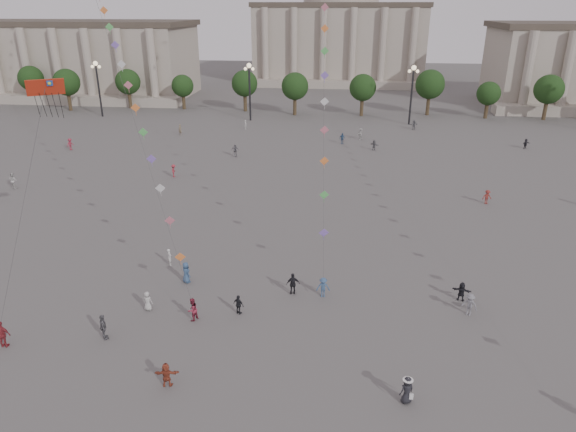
# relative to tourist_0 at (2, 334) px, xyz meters

# --- Properties ---
(ground) EXTENTS (360.00, 360.00, 0.00)m
(ground) POSITION_rel_tourist_0_xyz_m (17.70, 1.57, -0.96)
(ground) COLOR #4E4C49
(ground) RESTS_ON ground
(hall_west) EXTENTS (84.00, 26.22, 17.20)m
(hall_west) POSITION_rel_tourist_0_xyz_m (-57.30, 95.46, 7.47)
(hall_west) COLOR #A39988
(hall_west) RESTS_ON ground
(hall_central) EXTENTS (48.30, 34.30, 35.50)m
(hall_central) POSITION_rel_tourist_0_xyz_m (17.70, 130.79, 13.27)
(hall_central) COLOR #A39988
(hall_central) RESTS_ON ground
(tree_row) EXTENTS (137.12, 5.12, 8.00)m
(tree_row) POSITION_rel_tourist_0_xyz_m (17.70, 79.57, 4.44)
(tree_row) COLOR #3A2D1D
(tree_row) RESTS_ON ground
(lamp_post_far_west) EXTENTS (2.00, 0.90, 10.65)m
(lamp_post_far_west) POSITION_rel_tourist_0_xyz_m (-27.30, 71.57, 6.39)
(lamp_post_far_west) COLOR #262628
(lamp_post_far_west) RESTS_ON ground
(lamp_post_mid_west) EXTENTS (2.00, 0.90, 10.65)m
(lamp_post_mid_west) POSITION_rel_tourist_0_xyz_m (2.70, 71.57, 6.39)
(lamp_post_mid_west) COLOR #262628
(lamp_post_mid_west) RESTS_ON ground
(lamp_post_mid_east) EXTENTS (2.00, 0.90, 10.65)m
(lamp_post_mid_east) POSITION_rel_tourist_0_xyz_m (32.70, 71.57, 6.39)
(lamp_post_mid_east) COLOR #262628
(lamp_post_mid_east) RESTS_ON ground
(person_crowd_0) EXTENTS (1.12, 0.81, 1.77)m
(person_crowd_0) POSITION_rel_tourist_0_xyz_m (20.66, 55.58, -0.07)
(person_crowd_0) COLOR #36547B
(person_crowd_0) RESTS_ON ground
(person_crowd_1) EXTENTS (1.15, 1.04, 1.93)m
(person_crowd_1) POSITION_rel_tourist_0_xyz_m (-18.50, 29.31, 0.01)
(person_crowd_1) COLOR #B5B4B0
(person_crowd_1) RESTS_ON ground
(person_crowd_2) EXTENTS (1.04, 1.33, 1.80)m
(person_crowd_2) POSITION_rel_tourist_0_xyz_m (-20.62, 46.81, -0.06)
(person_crowd_2) COLOR maroon
(person_crowd_2) RESTS_ON ground
(person_crowd_3) EXTENTS (1.47, 0.81, 1.51)m
(person_crowd_3) POSITION_rel_tourist_0_xyz_m (30.70, 9.47, -0.20)
(person_crowd_3) COLOR black
(person_crowd_3) RESTS_ON ground
(person_crowd_4) EXTENTS (1.18, 1.85, 1.91)m
(person_crowd_4) POSITION_rel_tourist_0_xyz_m (23.61, 58.85, -0.00)
(person_crowd_4) COLOR beige
(person_crowd_4) RESTS_ON ground
(person_crowd_6) EXTENTS (1.29, 1.09, 1.73)m
(person_crowd_6) POSITION_rel_tourist_0_xyz_m (30.89, 7.50, -0.09)
(person_crowd_6) COLOR slate
(person_crowd_6) RESTS_ON ground
(person_crowd_8) EXTENTS (1.16, 0.82, 1.62)m
(person_crowd_8) POSITION_rel_tourist_0_xyz_m (37.40, 30.74, -0.15)
(person_crowd_8) COLOR maroon
(person_crowd_8) RESTS_ON ground
(person_crowd_9) EXTENTS (1.40, 1.16, 1.50)m
(person_crowd_9) POSITION_rel_tourist_0_xyz_m (48.99, 56.19, -0.21)
(person_crowd_9) COLOR black
(person_crowd_9) RESTS_ON ground
(person_crowd_10) EXTENTS (0.45, 0.63, 1.61)m
(person_crowd_10) POSITION_rel_tourist_0_xyz_m (3.28, 63.93, -0.15)
(person_crowd_10) COLOR beige
(person_crowd_10) RESTS_ON ground
(person_crowd_12) EXTENTS (1.46, 1.18, 1.55)m
(person_crowd_12) POSITION_rel_tourist_0_xyz_m (25.61, 52.33, -0.18)
(person_crowd_12) COLOR #595A5D
(person_crowd_12) RESTS_ON ground
(person_crowd_13) EXTENTS (0.56, 0.64, 1.48)m
(person_crowd_13) POSITION_rel_tourist_0_xyz_m (6.95, 12.38, -0.22)
(person_crowd_13) COLOR silver
(person_crowd_13) RESTS_ON ground
(person_crowd_16) EXTENTS (1.14, 0.58, 1.87)m
(person_crowd_16) POSITION_rel_tourist_0_xyz_m (5.26, 46.22, -0.02)
(person_crowd_16) COLOR slate
(person_crowd_16) RESTS_ON ground
(person_crowd_17) EXTENTS (0.78, 1.17, 1.68)m
(person_crowd_17) POSITION_rel_tourist_0_xyz_m (-0.55, 35.85, -0.12)
(person_crowd_17) COLOR #9C2A36
(person_crowd_17) RESTS_ON ground
(person_crowd_18) EXTENTS (1.02, 0.99, 1.77)m
(person_crowd_18) POSITION_rel_tourist_0_xyz_m (9.28, 9.62, -0.07)
(person_crowd_18) COLOR #334F73
(person_crowd_18) RESTS_ON ground
(person_crowd_19) EXTENTS (0.82, 0.71, 1.88)m
(person_crowd_19) POSITION_rel_tourist_0_xyz_m (-6.91, 58.11, -0.02)
(person_crowd_19) COLOR #786B53
(person_crowd_19) RESTS_ON ground
(person_crowd_20) EXTENTS (0.76, 0.53, 1.49)m
(person_crowd_20) POSITION_rel_tourist_0_xyz_m (7.71, 5.35, -0.21)
(person_crowd_20) COLOR #AEAEAA
(person_crowd_20) RESTS_ON ground
(person_crowd_21) EXTENTS (1.63, 0.97, 1.68)m
(person_crowd_21) POSITION_rel_tourist_0_xyz_m (33.13, 67.36, -0.12)
(person_crowd_21) COLOR slate
(person_crowd_21) RESTS_ON ground
(tourist_0) EXTENTS (1.12, 0.47, 1.91)m
(tourist_0) POSITION_rel_tourist_0_xyz_m (0.00, 0.00, 0.00)
(tourist_0) COLOR maroon
(tourist_0) RESTS_ON ground
(tourist_1) EXTENTS (0.95, 0.72, 1.50)m
(tourist_1) POSITION_rel_tourist_0_xyz_m (14.41, 5.66, -0.21)
(tourist_1) COLOR black
(tourist_1) RESTS_ON ground
(tourist_2) EXTENTS (1.50, 0.68, 1.56)m
(tourist_2) POSITION_rel_tourist_0_xyz_m (11.82, -2.29, -0.18)
(tourist_2) COLOR #9C412A
(tourist_2) RESTS_ON ground
(tourist_3) EXTENTS (0.96, 1.16, 1.85)m
(tourist_3) POSITION_rel_tourist_0_xyz_m (6.12, 1.62, -0.03)
(tourist_3) COLOR #58585C
(tourist_3) RESTS_ON ground
(tourist_4) EXTENTS (1.11, 0.67, 1.77)m
(tourist_4) POSITION_rel_tourist_0_xyz_m (18.00, 8.86, -0.07)
(tourist_4) COLOR black
(tourist_4) RESTS_ON ground
(kite_flyer_0) EXTENTS (0.97, 1.05, 1.73)m
(kite_flyer_0) POSITION_rel_tourist_0_xyz_m (11.35, 4.48, -0.09)
(kite_flyer_0) COLOR maroon
(kite_flyer_0) RESTS_ON ground
(kite_flyer_1) EXTENTS (1.10, 0.70, 1.62)m
(kite_flyer_1) POSITION_rel_tourist_0_xyz_m (20.32, 8.74, -0.15)
(kite_flyer_1) COLOR #365379
(kite_flyer_1) RESTS_ON ground
(hat_person) EXTENTS (0.98, 0.87, 1.69)m
(hat_person) POSITION_rel_tourist_0_xyz_m (25.63, -1.98, -0.07)
(hat_person) COLOR black
(hat_person) RESTS_ON ground
(dragon_kite) EXTENTS (2.60, 3.23, 15.52)m
(dragon_kite) POSITION_rel_tourist_0_xyz_m (3.05, 4.75, 14.29)
(dragon_kite) COLOR #AF2712
(dragon_kite) RESTS_ON ground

